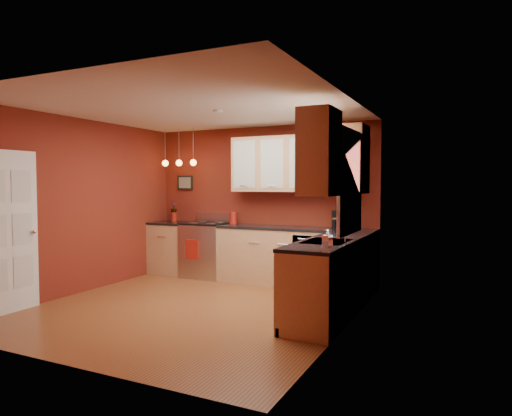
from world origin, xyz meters
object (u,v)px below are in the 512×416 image
at_px(soap_pump, 327,238).
at_px(coffee_maker, 339,220).
at_px(sink, 327,243).
at_px(gas_range, 207,249).
at_px(red_canister, 233,218).

bearing_deg(soap_pump, coffee_maker, 101.73).
relative_size(sink, soap_pump, 3.65).
relative_size(gas_range, sink, 1.59).
distance_m(red_canister, coffee_maker, 1.88).
height_order(red_canister, soap_pump, red_canister).
height_order(sink, red_canister, sink).
height_order(coffee_maker, soap_pump, coffee_maker).
bearing_deg(gas_range, coffee_maker, 1.30).
distance_m(gas_range, coffee_maker, 2.43).
bearing_deg(sink, gas_range, 150.22).
bearing_deg(sink, soap_pump, -72.35).
height_order(gas_range, red_canister, red_canister).
relative_size(red_canister, soap_pump, 1.07).
bearing_deg(soap_pump, gas_range, 144.43).
bearing_deg(coffee_maker, gas_range, -176.68).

